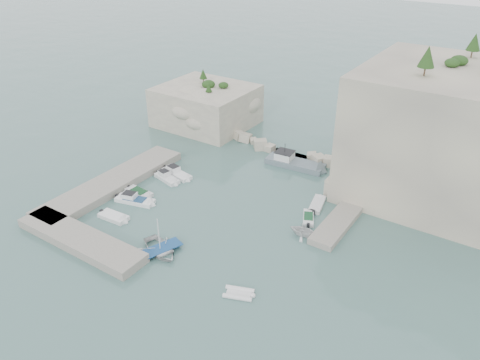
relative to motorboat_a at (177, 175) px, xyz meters
The scene contains 22 objects.
ground 13.26m from the motorboat_a, 29.44° to the right, with size 400.00×400.00×0.00m, color #4B706B.
cliff_east 39.21m from the motorboat_a, 25.51° to the left, with size 26.00×22.00×17.00m, color beige.
cliff_terrace 27.13m from the motorboat_a, 25.08° to the left, with size 8.00×10.00×2.50m, color beige.
outcrop_west 20.63m from the motorboat_a, 114.59° to the left, with size 16.00×14.00×7.00m, color beige.
quay_west 9.30m from the motorboat_a, 125.98° to the right, with size 5.00×24.00×1.10m, color #9E9689.
quay_south 19.09m from the motorboat_a, 85.36° to the right, with size 18.00×4.00×1.10m, color #9E9689.
ledge_east 25.29m from the motorboat_a, ahead, with size 3.00×16.00×0.80m, color #9E9689.
breakwater 18.75m from the motorboat_a, 55.75° to the left, with size 28.00×3.00×1.40m, color beige.
motorboat_a is the anchor object (origin of this frame).
motorboat_b 1.92m from the motorboat_a, 97.64° to the right, with size 4.85×1.59×1.40m, color white, non-canonical shape.
motorboat_c 7.13m from the motorboat_a, 96.37° to the right, with size 4.53×1.65×0.70m, color silver, non-canonical shape.
motorboat_d 8.89m from the motorboat_a, 88.36° to the right, with size 5.88×1.75×1.40m, color white, non-canonical shape.
motorboat_e 13.25m from the motorboat_a, 86.47° to the right, with size 4.29×1.76×0.70m, color white, non-canonical shape.
rowboat 18.30m from the motorboat_a, 55.52° to the right, with size 3.93×5.50×1.14m, color silver.
inflatable_dinghy 26.85m from the motorboat_a, 36.39° to the right, with size 3.26×1.58×0.44m, color white, non-canonical shape.
tender_east_a 22.62m from the motorboat_a, ahead, with size 2.89×3.35×1.76m, color silver.
tender_east_b 21.44m from the motorboat_a, ahead, with size 3.81×1.30×0.70m, color silver, non-canonical shape.
tender_east_c 21.30m from the motorboat_a, 10.07° to the left, with size 4.68×1.51×0.70m, color silver, non-canonical shape.
tender_east_d 23.34m from the motorboat_a, 20.58° to the left, with size 1.48×3.95×1.52m, color white.
work_boat 18.02m from the motorboat_a, 43.08° to the left, with size 9.96×2.94×2.20m, color slate, non-canonical shape.
rowboat_mast 18.50m from the motorboat_a, 55.52° to the right, with size 0.10×0.10×4.20m, color white.
vegetation 38.78m from the motorboat_a, 31.34° to the left, with size 53.48×13.88×13.40m.
Camera 1 is at (29.84, -38.94, 32.95)m, focal length 35.00 mm.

